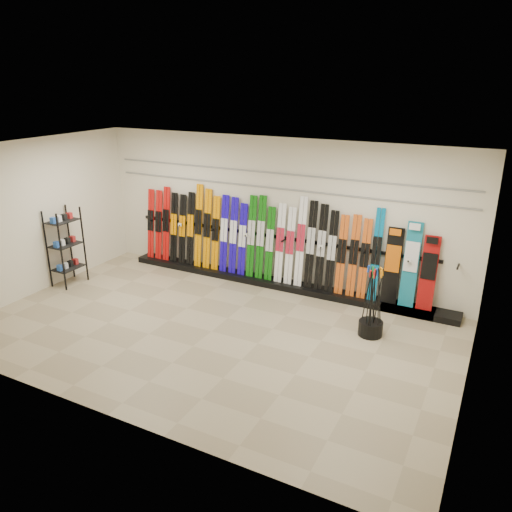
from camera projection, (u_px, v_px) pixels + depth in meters
The scene contains 13 objects.
floor at pixel (211, 331), 8.48m from camera, with size 8.00×8.00×0.00m, color gray.
back_wall at pixel (275, 212), 10.06m from camera, with size 8.00×8.00×0.00m, color beige.
left_wall at pixel (34, 218), 9.68m from camera, with size 5.00×5.00×0.00m, color beige.
right_wall at pixel (479, 295), 6.25m from camera, with size 5.00×5.00×0.00m, color beige.
ceiling at pixel (205, 153), 7.46m from camera, with size 8.00×8.00×0.00m, color silver.
ski_rack_base at pixel (279, 284), 10.27m from camera, with size 8.00×0.40×0.12m, color black.
skis at pixel (252, 238), 10.30m from camera, with size 5.37×0.25×1.80m.
snowboards at pixel (410, 268), 8.97m from camera, with size 0.93×0.24×1.56m.
accessory_rack at pixel (66, 247), 10.19m from camera, with size 0.40×0.60×1.60m, color black.
pole_bin at pixel (370, 328), 8.32m from camera, with size 0.40×0.40×0.25m, color black.
ski_poles at pixel (373, 303), 8.13m from camera, with size 0.39×0.34×1.18m.
slatwall_rail_0 at pixel (275, 188), 9.87m from camera, with size 7.60×0.02×0.03m, color gray.
slatwall_rail_1 at pixel (275, 173), 9.77m from camera, with size 7.60×0.02×0.03m, color gray.
Camera 1 is at (4.12, -6.36, 4.08)m, focal length 35.00 mm.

